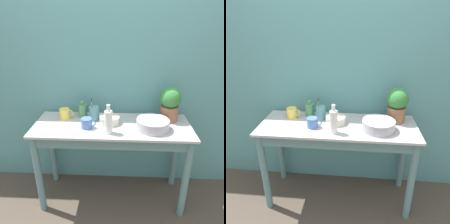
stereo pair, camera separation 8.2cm
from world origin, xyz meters
TOP-DOWN VIEW (x-y plane):
  - ground_plane at (0.00, 0.00)m, footprint 12.00×12.00m
  - wall_back at (0.00, 0.57)m, footprint 6.00×0.05m
  - counter_table at (0.00, 0.23)m, footprint 1.37×0.51m
  - potted_plant at (0.51, 0.38)m, footprint 0.19×0.19m
  - bowl_wash_large at (0.34, 0.19)m, footprint 0.27×0.27m
  - bottle_tall at (-0.02, 0.10)m, footprint 0.07×0.07m
  - bottle_short at (-0.28, 0.41)m, footprint 0.08×0.08m
  - mug_blue at (-0.21, 0.18)m, footprint 0.13×0.09m
  - mug_yellow at (-0.44, 0.36)m, footprint 0.13×0.09m
  - bowl_small_cream at (-0.02, 0.28)m, footprint 0.18×0.18m
  - utensil_cup at (-0.17, 0.36)m, footprint 0.09×0.09m

SIDE VIEW (x-z plane):
  - ground_plane at x=0.00m, z-range 0.00..0.00m
  - counter_table at x=0.00m, z-range 0.23..1.03m
  - bowl_small_cream at x=-0.02m, z-range 0.80..0.87m
  - bowl_wash_large at x=0.34m, z-range 0.80..0.89m
  - mug_blue at x=-0.21m, z-range 0.80..0.89m
  - mug_yellow at x=-0.44m, z-range 0.80..0.90m
  - utensil_cup at x=-0.17m, z-range 0.76..0.97m
  - bottle_short at x=-0.28m, z-range 0.79..0.94m
  - bottle_tall at x=-0.02m, z-range 0.78..1.03m
  - potted_plant at x=0.51m, z-range 0.81..1.12m
  - wall_back at x=0.00m, z-range 0.00..2.40m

